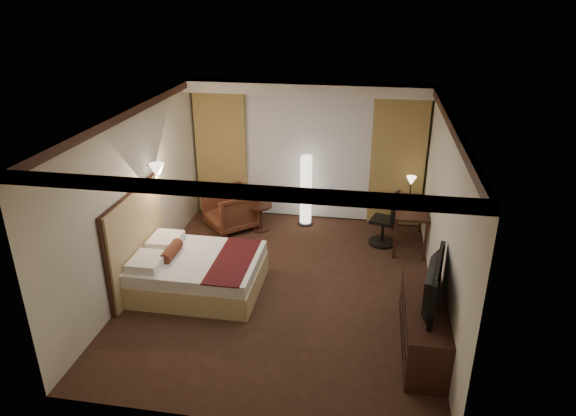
% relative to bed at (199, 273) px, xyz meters
% --- Properties ---
extents(floor, '(4.50, 5.50, 0.01)m').
position_rel_bed_xyz_m(floor, '(1.26, 0.29, -0.27)').
color(floor, black).
rests_on(floor, ground).
extents(ceiling, '(4.50, 5.50, 0.01)m').
position_rel_bed_xyz_m(ceiling, '(1.26, 0.29, 2.43)').
color(ceiling, white).
rests_on(ceiling, back_wall).
extents(back_wall, '(4.50, 0.02, 2.70)m').
position_rel_bed_xyz_m(back_wall, '(1.26, 3.04, 1.08)').
color(back_wall, beige).
rests_on(back_wall, floor).
extents(left_wall, '(0.02, 5.50, 2.70)m').
position_rel_bed_xyz_m(left_wall, '(-0.99, 0.29, 1.08)').
color(left_wall, beige).
rests_on(left_wall, floor).
extents(right_wall, '(0.02, 5.50, 2.70)m').
position_rel_bed_xyz_m(right_wall, '(3.51, 0.29, 1.08)').
color(right_wall, beige).
rests_on(right_wall, floor).
extents(crown_molding, '(4.50, 5.50, 0.12)m').
position_rel_bed_xyz_m(crown_molding, '(1.26, 0.29, 2.37)').
color(crown_molding, black).
rests_on(crown_molding, ceiling).
extents(soffit, '(4.50, 0.50, 0.20)m').
position_rel_bed_xyz_m(soffit, '(1.26, 2.79, 2.33)').
color(soffit, white).
rests_on(soffit, ceiling).
extents(curtain_sheer, '(2.48, 0.04, 2.45)m').
position_rel_bed_xyz_m(curtain_sheer, '(1.26, 2.96, 0.98)').
color(curtain_sheer, silver).
rests_on(curtain_sheer, back_wall).
extents(curtain_left_drape, '(1.00, 0.14, 2.45)m').
position_rel_bed_xyz_m(curtain_left_drape, '(-0.44, 2.90, 0.98)').
color(curtain_left_drape, tan).
rests_on(curtain_left_drape, back_wall).
extents(curtain_right_drape, '(1.00, 0.14, 2.45)m').
position_rel_bed_xyz_m(curtain_right_drape, '(2.96, 2.90, 0.98)').
color(curtain_right_drape, tan).
rests_on(curtain_right_drape, back_wall).
extents(wall_sconce, '(0.24, 0.24, 0.24)m').
position_rel_bed_xyz_m(wall_sconce, '(-0.83, 0.72, 1.35)').
color(wall_sconce, white).
rests_on(wall_sconce, left_wall).
extents(bed, '(1.86, 1.45, 0.54)m').
position_rel_bed_xyz_m(bed, '(0.00, 0.00, 0.00)').
color(bed, white).
rests_on(bed, floor).
extents(headboard, '(0.12, 1.75, 1.50)m').
position_rel_bed_xyz_m(headboard, '(-0.94, 0.00, 0.48)').
color(headboard, tan).
rests_on(headboard, floor).
extents(armchair, '(1.13, 1.13, 0.85)m').
position_rel_bed_xyz_m(armchair, '(-0.10, 2.18, 0.15)').
color(armchair, '#4F2817').
rests_on(armchair, floor).
extents(side_table, '(0.48, 0.48, 0.53)m').
position_rel_bed_xyz_m(side_table, '(0.47, 2.19, -0.01)').
color(side_table, black).
rests_on(side_table, floor).
extents(floor_lamp, '(0.29, 0.29, 1.40)m').
position_rel_bed_xyz_m(floor_lamp, '(1.28, 2.60, 0.43)').
color(floor_lamp, white).
rests_on(floor_lamp, floor).
extents(desk, '(0.55, 1.21, 0.75)m').
position_rel_bed_xyz_m(desk, '(3.21, 2.04, 0.10)').
color(desk, black).
rests_on(desk, floor).
extents(desk_lamp, '(0.18, 0.18, 0.34)m').
position_rel_bed_xyz_m(desk_lamp, '(3.21, 2.50, 0.65)').
color(desk_lamp, '#FFD899').
rests_on(desk_lamp, desk).
extents(office_chair, '(0.60, 0.60, 1.01)m').
position_rel_bed_xyz_m(office_chair, '(2.76, 1.99, 0.23)').
color(office_chair, black).
rests_on(office_chair, floor).
extents(dresser, '(0.50, 1.74, 0.68)m').
position_rel_bed_xyz_m(dresser, '(3.26, -0.86, 0.07)').
color(dresser, black).
rests_on(dresser, floor).
extents(television, '(0.88, 1.27, 0.15)m').
position_rel_bed_xyz_m(television, '(3.23, -0.86, 0.74)').
color(television, black).
rests_on(television, dresser).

